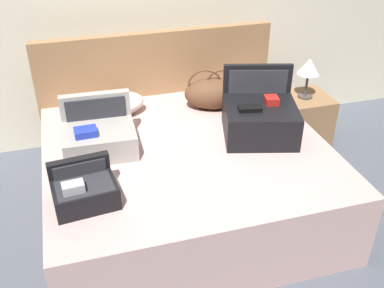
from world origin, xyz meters
The scene contains 10 objects.
ground_plane centered at (0.00, 0.00, 0.00)m, with size 12.00×12.00×0.00m, color #4C515B.
bed centered at (0.00, 0.40, 0.27)m, with size 1.89×1.71×0.54m, color #BC9993.
headboard centered at (0.00, 1.30, 0.53)m, with size 1.93×0.08×1.06m, color olive.
hard_case_large centered at (0.53, 0.42, 0.68)m, with size 0.60×0.59×0.44m.
hard_case_medium centered at (-0.56, 0.54, 0.65)m, with size 0.48×0.42×0.34m.
hard_case_small centered at (-0.71, -0.01, 0.62)m, with size 0.37×0.31×0.23m.
duffel_bag centered at (0.36, 0.91, 0.66)m, with size 0.51×0.37×0.32m.
pillow_near_headboard centered at (-0.40, 0.98, 0.63)m, with size 0.47×0.25×0.18m, color white.
nightstand centered at (1.22, 1.01, 0.23)m, with size 0.44×0.40×0.47m, color olive.
table_lamp centered at (1.22, 1.01, 0.73)m, with size 0.19×0.19×0.35m.
Camera 1 is at (-0.69, -2.09, 2.16)m, focal length 42.25 mm.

